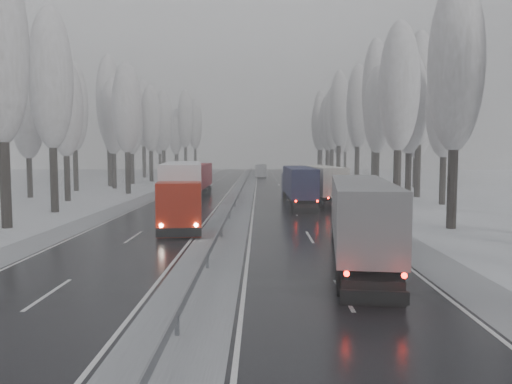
{
  "coord_description": "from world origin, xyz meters",
  "views": [
    {
      "loc": [
        2.28,
        -17.36,
        5.07
      ],
      "look_at": [
        2.0,
        18.53,
        2.2
      ],
      "focal_mm": 35.0,
      "sensor_mm": 36.0,
      "label": 1
    }
  ],
  "objects_px": {
    "truck_grey_tarp": "(359,214)",
    "truck_blue_box": "(298,183)",
    "truck_cream_box": "(319,181)",
    "box_truck_distant": "(261,171)",
    "truck_red_white": "(182,187)",
    "truck_red_red": "(196,178)"
  },
  "relations": [
    {
      "from": "truck_cream_box",
      "to": "truck_red_white",
      "type": "xyz_separation_m",
      "value": [
        -11.6,
        -13.38,
        0.34
      ]
    },
    {
      "from": "truck_grey_tarp",
      "to": "truck_cream_box",
      "type": "height_order",
      "value": "truck_grey_tarp"
    },
    {
      "from": "truck_blue_box",
      "to": "truck_red_red",
      "type": "xyz_separation_m",
      "value": [
        -10.68,
        7.66,
        0.04
      ]
    },
    {
      "from": "truck_blue_box",
      "to": "truck_cream_box",
      "type": "height_order",
      "value": "truck_cream_box"
    },
    {
      "from": "truck_grey_tarp",
      "to": "truck_red_white",
      "type": "bearing_deg",
      "value": 135.19
    },
    {
      "from": "box_truck_distant",
      "to": "truck_red_red",
      "type": "distance_m",
      "value": 46.52
    },
    {
      "from": "truck_grey_tarp",
      "to": "box_truck_distant",
      "type": "xyz_separation_m",
      "value": [
        -4.38,
        77.6,
        -0.85
      ]
    },
    {
      "from": "truck_cream_box",
      "to": "truck_red_red",
      "type": "distance_m",
      "value": 13.93
    },
    {
      "from": "truck_cream_box",
      "to": "truck_red_white",
      "type": "bearing_deg",
      "value": -136.16
    },
    {
      "from": "truck_blue_box",
      "to": "truck_red_red",
      "type": "bearing_deg",
      "value": 143.61
    },
    {
      "from": "truck_red_white",
      "to": "truck_cream_box",
      "type": "bearing_deg",
      "value": 41.84
    },
    {
      "from": "truck_grey_tarp",
      "to": "truck_blue_box",
      "type": "relative_size",
      "value": 1.04
    },
    {
      "from": "truck_grey_tarp",
      "to": "box_truck_distant",
      "type": "distance_m",
      "value": 77.73
    },
    {
      "from": "truck_red_red",
      "to": "truck_blue_box",
      "type": "bearing_deg",
      "value": -35.85
    },
    {
      "from": "truck_grey_tarp",
      "to": "truck_red_red",
      "type": "distance_m",
      "value": 33.75
    },
    {
      "from": "truck_grey_tarp",
      "to": "truck_red_white",
      "type": "height_order",
      "value": "truck_red_white"
    },
    {
      "from": "truck_red_white",
      "to": "truck_red_red",
      "type": "distance_m",
      "value": 18.44
    },
    {
      "from": "truck_blue_box",
      "to": "box_truck_distant",
      "type": "height_order",
      "value": "truck_blue_box"
    },
    {
      "from": "truck_red_white",
      "to": "truck_red_red",
      "type": "height_order",
      "value": "truck_red_white"
    },
    {
      "from": "truck_blue_box",
      "to": "truck_red_red",
      "type": "relative_size",
      "value": 0.98
    },
    {
      "from": "truck_blue_box",
      "to": "truck_cream_box",
      "type": "bearing_deg",
      "value": 48.1
    },
    {
      "from": "box_truck_distant",
      "to": "truck_red_red",
      "type": "bearing_deg",
      "value": -98.64
    }
  ]
}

